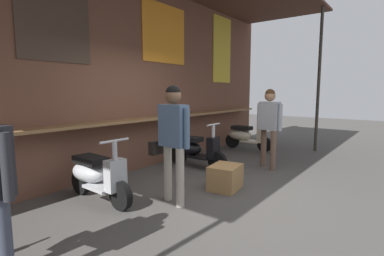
% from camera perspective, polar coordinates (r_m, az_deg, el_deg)
% --- Properties ---
extents(ground_plane, '(30.44, 30.44, 0.00)m').
position_cam_1_polar(ground_plane, '(4.80, 2.28, -12.48)').
color(ground_plane, '#474442').
extents(market_stall_facade, '(10.87, 2.78, 3.90)m').
position_cam_1_polar(market_stall_facade, '(5.80, -13.03, 12.65)').
color(market_stall_facade, brown).
rests_on(market_stall_facade, ground_plane).
extents(scooter_silver, '(0.46, 1.40, 0.97)m').
position_cam_1_polar(scooter_silver, '(4.59, -18.37, -8.70)').
color(scooter_silver, '#B2B5BA').
rests_on(scooter_silver, ground_plane).
extents(scooter_black, '(0.46, 1.40, 0.97)m').
position_cam_1_polar(scooter_black, '(6.23, 0.37, -4.17)').
color(scooter_black, black).
rests_on(scooter_black, ground_plane).
extents(scooter_cream, '(0.46, 1.40, 0.97)m').
position_cam_1_polar(scooter_cream, '(8.24, 10.43, -1.49)').
color(scooter_cream, beige).
rests_on(scooter_cream, ground_plane).
extents(shopper_browsing, '(0.30, 0.57, 1.67)m').
position_cam_1_polar(shopper_browsing, '(6.24, 14.92, 1.54)').
color(shopper_browsing, brown).
rests_on(shopper_browsing, ground_plane).
extents(shopper_passing, '(0.26, 0.66, 1.70)m').
position_cam_1_polar(shopper_passing, '(4.13, -3.83, -0.81)').
color(shopper_passing, '#ADA393').
rests_on(shopper_passing, ground_plane).
extents(merchandise_crate, '(0.62, 0.52, 0.40)m').
position_cam_1_polar(merchandise_crate, '(4.92, 6.54, -9.56)').
color(merchandise_crate, olive).
rests_on(merchandise_crate, ground_plane).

